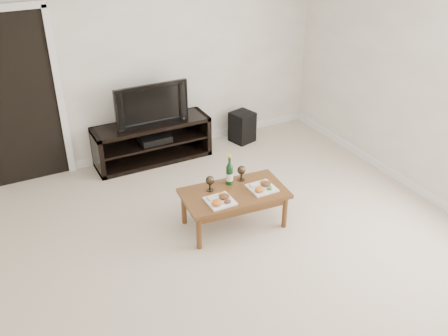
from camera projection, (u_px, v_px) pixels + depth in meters
The scene contains 13 objects.
floor at pixel (248, 269), 4.78m from camera, with size 5.50×5.50×0.00m, color beige.
back_wall at pixel (141, 60), 6.28m from camera, with size 5.00×0.04×2.60m, color white.
doorway at pixel (16, 102), 5.77m from camera, with size 0.90×0.02×2.05m, color black.
media_console at pixel (152, 142), 6.56m from camera, with size 1.52×0.45×0.55m, color black.
television at pixel (149, 103), 6.29m from camera, with size 0.95×0.12×0.55m, color black.
av_receiver at pixel (154, 138), 6.54m from camera, with size 0.40×0.30×0.08m, color black.
subwoofer at pixel (242, 127), 7.11m from camera, with size 0.29×0.29×0.44m, color black.
coffee_table at pixel (234, 208), 5.31m from camera, with size 1.09×0.59×0.42m, color brown.
plate_left at pixel (220, 199), 5.02m from camera, with size 0.27×0.27×0.07m, color white.
plate_right at pixel (262, 186), 5.24m from camera, with size 0.27×0.27×0.07m, color white.
wine_bottle at pixel (229, 169), 5.27m from camera, with size 0.07×0.07×0.35m, color #0E3416.
goblet_left at pixel (210, 183), 5.19m from camera, with size 0.09×0.09×0.17m, color #33291C, non-canonical shape.
goblet_right at pixel (241, 173), 5.38m from camera, with size 0.09×0.09×0.17m, color #33291C, non-canonical shape.
Camera 1 is at (-1.90, -3.17, 3.19)m, focal length 40.00 mm.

